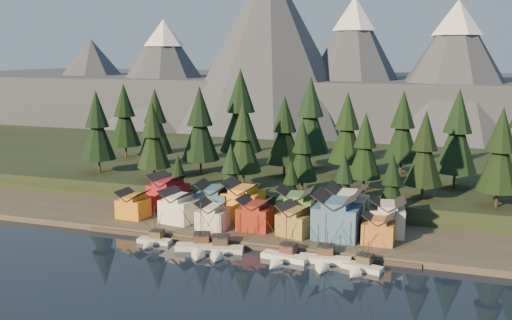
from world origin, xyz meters
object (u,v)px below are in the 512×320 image
(boat_1, at_px, (153,236))
(boat_4, at_px, (282,252))
(boat_3, at_px, (219,244))
(house_front_0, at_px, (133,203))
(boat_2, at_px, (200,242))
(house_back_0, at_px, (168,191))
(boat_6, at_px, (360,262))
(boat_5, at_px, (324,255))
(house_back_1, at_px, (214,199))
(house_front_1, at_px, (179,205))

(boat_1, height_order, boat_4, boat_4)
(boat_3, distance_m, house_front_0, 33.54)
(boat_2, xyz_separation_m, house_back_0, (-20.49, 24.62, 4.46))
(boat_6, bearing_deg, boat_3, -167.07)
(boat_1, bearing_deg, boat_4, -3.99)
(boat_3, height_order, boat_5, boat_3)
(boat_6, relative_size, house_front_0, 1.41)
(house_front_0, bearing_deg, house_back_1, 23.78)
(boat_2, bearing_deg, boat_1, 158.05)
(boat_3, xyz_separation_m, boat_4, (14.68, 0.01, -0.17))
(boat_5, distance_m, house_back_1, 39.83)
(boat_1, distance_m, boat_3, 17.12)
(house_front_0, bearing_deg, boat_1, -42.54)
(boat_2, bearing_deg, house_back_0, 113.12)
(boat_1, relative_size, house_back_0, 0.96)
(boat_2, relative_size, house_back_1, 1.36)
(boat_2, distance_m, boat_5, 27.97)
(boat_2, relative_size, boat_3, 1.06)
(house_front_1, bearing_deg, house_back_0, 139.49)
(boat_4, distance_m, house_front_0, 47.16)
(boat_1, xyz_separation_m, house_front_1, (0.16, 13.68, 3.94))
(boat_2, bearing_deg, boat_6, -16.85)
(house_back_0, relative_size, house_back_1, 1.12)
(boat_5, distance_m, house_back_0, 53.91)
(boat_4, height_order, house_back_1, house_back_1)
(house_front_0, bearing_deg, boat_2, -26.28)
(house_front_1, bearing_deg, boat_2, -39.95)
(boat_2, height_order, house_back_0, house_back_0)
(house_front_1, bearing_deg, boat_4, -14.81)
(boat_4, bearing_deg, boat_3, -170.53)
(boat_1, relative_size, boat_2, 0.79)
(boat_1, xyz_separation_m, house_back_1, (6.75, 20.80, 4.44))
(boat_4, bearing_deg, boat_6, 8.30)
(boat_1, height_order, house_back_1, house_back_1)
(boat_3, distance_m, house_front_1, 22.69)
(boat_4, xyz_separation_m, house_back_1, (-25.01, 21.77, 4.32))
(boat_4, bearing_deg, house_back_1, 148.38)
(boat_2, height_order, boat_6, boat_2)
(boat_3, bearing_deg, boat_1, 163.12)
(boat_6, relative_size, house_back_0, 1.01)
(boat_4, relative_size, boat_6, 1.09)
(boat_4, relative_size, house_front_0, 1.53)
(boat_1, xyz_separation_m, boat_3, (17.09, -0.99, 0.29))
(boat_3, xyz_separation_m, house_front_0, (-30.10, 14.48, 3.01))
(boat_5, relative_size, house_back_0, 1.19)
(boat_5, bearing_deg, house_front_0, 161.37)
(boat_5, relative_size, house_back_1, 1.33)
(boat_6, bearing_deg, house_front_0, 179.95)
(house_front_0, height_order, house_front_1, house_front_1)
(house_back_1, bearing_deg, house_front_1, -138.38)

